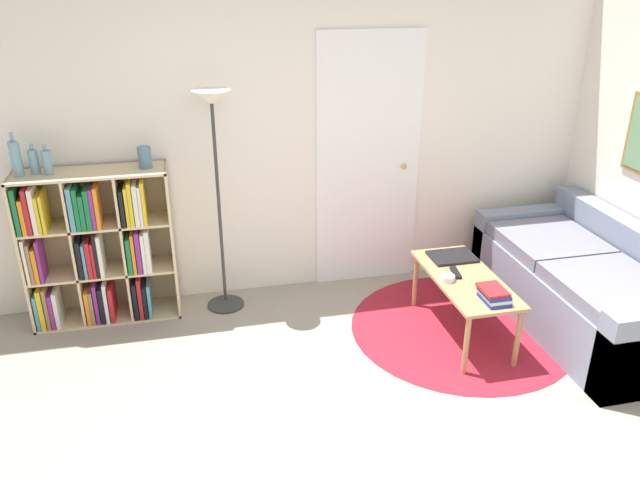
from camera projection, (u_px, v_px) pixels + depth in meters
wall_back at (309, 130)px, 4.73m from camera, size 7.57×0.11×2.60m
rug at (461, 328)px, 4.57m from camera, size 1.61×1.61×0.01m
bookshelf at (96, 249)px, 4.50m from camera, size 1.04×0.34×1.14m
floor_lamp at (214, 140)px, 4.34m from camera, size 0.28×0.28×1.67m
couch at (590, 288)px, 4.55m from camera, size 0.88×1.81×0.74m
coffee_table at (465, 284)px, 4.35m from camera, size 0.44×0.99×0.46m
laptop at (452, 257)px, 4.60m from camera, size 0.33×0.25×0.02m
bowl at (447, 278)px, 4.27m from camera, size 0.10×0.10×0.04m
book_stack_on_table at (494, 295)px, 4.01m from camera, size 0.16×0.21×0.09m
remote at (456, 273)px, 4.37m from camera, size 0.07×0.17×0.02m
bottle_left at (16, 158)px, 4.13m from camera, size 0.07×0.07×0.30m
bottle_middle at (34, 161)px, 4.19m from camera, size 0.06×0.06×0.21m
bottle_right at (47, 162)px, 4.19m from camera, size 0.06×0.06×0.21m
vase_on_shelf at (145, 157)px, 4.33m from camera, size 0.09×0.09×0.15m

